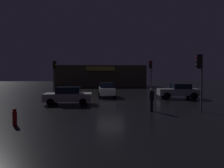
% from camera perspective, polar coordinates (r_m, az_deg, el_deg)
% --- Properties ---
extents(ground_plane, '(120.00, 120.00, 0.00)m').
position_cam_1_polar(ground_plane, '(19.67, -0.39, -4.88)').
color(ground_plane, black).
extents(store_building, '(18.87, 7.39, 4.44)m').
position_cam_1_polar(store_building, '(45.86, -3.19, 2.21)').
color(store_building, brown).
rests_on(store_building, ground).
extents(traffic_signal_main, '(0.42, 0.42, 3.93)m').
position_cam_1_polar(traffic_signal_main, '(15.50, 22.86, 3.86)').
color(traffic_signal_main, '#595B60').
rests_on(traffic_signal_main, ground).
extents(traffic_signal_opposite, '(0.41, 0.43, 4.25)m').
position_cam_1_polar(traffic_signal_opposite, '(26.29, 10.51, 3.46)').
color(traffic_signal_opposite, '#595B60').
rests_on(traffic_signal_opposite, ground).
extents(traffic_signal_cross_left, '(0.43, 0.41, 4.14)m').
position_cam_1_polar(traffic_signal_cross_left, '(25.44, -15.45, 3.55)').
color(traffic_signal_cross_left, '#595B60').
rests_on(traffic_signal_cross_left, ground).
extents(car_near, '(4.02, 2.03, 1.50)m').
position_cam_1_polar(car_near, '(18.40, -11.84, -3.05)').
color(car_near, silver).
rests_on(car_near, ground).
extents(car_far, '(1.96, 4.32, 1.63)m').
position_cam_1_polar(car_far, '(23.84, -1.48, -1.54)').
color(car_far, '#B7B7BF').
rests_on(car_far, ground).
extents(car_crossing, '(4.31, 2.26, 1.59)m').
position_cam_1_polar(car_crossing, '(23.42, 17.72, -1.79)').
color(car_crossing, '#B7B7BF').
rests_on(car_crossing, ground).
extents(pedestrian, '(0.47, 0.47, 1.62)m').
position_cam_1_polar(pedestrian, '(14.77, 10.75, -3.75)').
color(pedestrian, black).
rests_on(pedestrian, ground).
extents(fire_hydrant, '(0.22, 0.22, 0.86)m').
position_cam_1_polar(fire_hydrant, '(11.76, -25.00, -8.13)').
color(fire_hydrant, red).
rests_on(fire_hydrant, ground).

